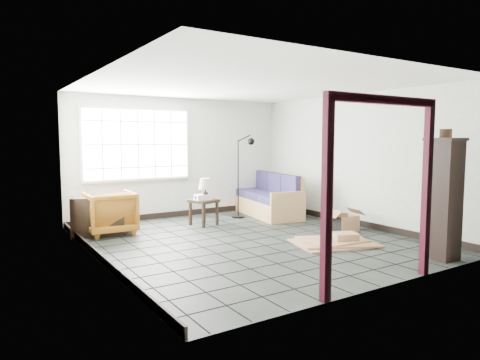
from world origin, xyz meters
TOP-DOWN VIEW (x-y plane):
  - ground at (0.00, 0.00)m, footprint 5.50×5.50m
  - room_shell at (0.00, 0.03)m, footprint 5.02×5.52m
  - window_panel at (-1.00, 2.70)m, footprint 2.32×0.08m
  - doorway_trim at (0.00, -2.70)m, footprint 1.80×0.08m
  - futon_sofa at (1.73, 1.84)m, footprint 1.14×2.23m
  - armchair at (-1.86, 1.78)m, footprint 0.85×0.80m
  - side_table at (-0.07, 1.56)m, footprint 0.58×0.58m
  - table_lamp at (-0.05, 1.50)m, footprint 0.36×0.36m
  - projector at (-0.10, 1.53)m, footprint 0.32×0.26m
  - floor_lamp at (1.07, 1.82)m, footprint 0.48×0.41m
  - console_shelf at (-2.08, 1.73)m, footprint 0.96×0.62m
  - tall_shelf at (1.68, -2.40)m, footprint 0.41×0.50m
  - pot at (1.74, -2.37)m, footprint 0.20×0.20m
  - open_box at (1.90, -0.32)m, footprint 0.75×0.41m
  - cardboard_pile at (1.03, -0.98)m, footprint 1.48×1.25m

SIDE VIEW (x-z plane):
  - ground at x=0.00m, z-range 0.00..0.00m
  - cardboard_pile at x=1.03m, z-range -0.04..0.14m
  - open_box at x=1.90m, z-range -0.06..0.36m
  - futon_sofa at x=1.73m, z-range -0.13..0.81m
  - console_shelf at x=-2.08m, z-range 0.00..0.70m
  - side_table at x=-0.07m, z-range 0.17..0.68m
  - armchair at x=-1.86m, z-range 0.00..0.85m
  - projector at x=-0.10m, z-range 0.52..0.62m
  - table_lamp at x=-0.05m, z-range 0.60..1.03m
  - tall_shelf at x=1.68m, z-range 0.02..1.75m
  - floor_lamp at x=1.07m, z-range 0.06..1.87m
  - doorway_trim at x=0.00m, z-range 0.28..2.48m
  - window_panel at x=-1.00m, z-range 0.84..2.36m
  - room_shell at x=0.00m, z-range 0.37..2.98m
  - pot at x=1.74m, z-range 1.73..1.86m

